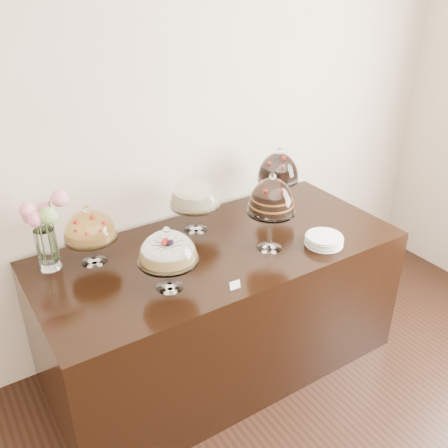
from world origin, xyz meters
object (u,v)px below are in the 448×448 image
cake_stand_sugar_sponge (168,250)px  flower_vase (44,228)px  cake_stand_choco_layer (272,199)px  plate_stack (324,240)px  cake_stand_dark_choco (278,169)px  cake_stand_fruit_tart (89,227)px  cake_stand_cheesecake (195,195)px  display_counter (220,307)px

cake_stand_sugar_sponge → flower_vase: (-0.47, 0.53, 0.02)m
cake_stand_choco_layer → flower_vase: 1.26m
plate_stack → cake_stand_dark_choco: bearing=81.7°
cake_stand_dark_choco → cake_stand_fruit_tart: size_ratio=1.21×
cake_stand_cheesecake → cake_stand_fruit_tart: bearing=-178.5°
display_counter → cake_stand_cheesecake: 0.74m
cake_stand_cheesecake → flower_vase: flower_vase is taller
flower_vase → cake_stand_dark_choco: bearing=-2.7°
display_counter → cake_stand_dark_choco: (0.63, 0.25, 0.73)m
cake_stand_choco_layer → plate_stack: bearing=-26.3°
cake_stand_cheesecake → cake_stand_fruit_tart: 0.68m
plate_stack → cake_stand_fruit_tart: bearing=155.3°
cake_stand_cheesecake → cake_stand_fruit_tart: (-0.68, -0.02, -0.02)m
display_counter → cake_stand_cheesecake: size_ratio=5.82×
cake_stand_sugar_sponge → cake_stand_fruit_tart: 0.52m
cake_stand_cheesecake → flower_vase: size_ratio=0.86×
cake_stand_cheesecake → cake_stand_dark_choco: 0.64m
cake_stand_cheesecake → plate_stack: cake_stand_cheesecake is taller
cake_stand_cheesecake → flower_vase: (-0.90, 0.06, 0.01)m
cake_stand_dark_choco → flower_vase: flower_vase is taller
cake_stand_choco_layer → cake_stand_dark_choco: cake_stand_choco_layer is taller
cake_stand_sugar_sponge → cake_stand_cheesecake: cake_stand_cheesecake is taller
display_counter → plate_stack: bearing=-30.1°
cake_stand_fruit_tart → cake_stand_choco_layer: bearing=-24.2°
display_counter → cake_stand_choco_layer: 0.83m
cake_stand_cheesecake → cake_stand_fruit_tart: size_ratio=1.07×
cake_stand_dark_choco → display_counter: bearing=-158.1°
display_counter → plate_stack: (0.55, -0.32, 0.48)m
display_counter → cake_stand_dark_choco: cake_stand_dark_choco is taller
cake_stand_fruit_tart → flower_vase: bearing=161.6°
display_counter → cake_stand_choco_layer: bearing=-34.3°
cake_stand_fruit_tart → flower_vase: (-0.22, 0.07, 0.03)m
display_counter → cake_stand_sugar_sponge: 0.83m
plate_stack → cake_stand_choco_layer: bearing=153.7°
display_counter → cake_stand_fruit_tart: (-0.69, 0.25, 0.67)m
cake_stand_dark_choco → cake_stand_fruit_tart: (-1.32, -0.00, -0.06)m
cake_stand_dark_choco → plate_stack: size_ratio=1.92×
cake_stand_fruit_tart → plate_stack: (1.23, -0.57, -0.19)m
cake_stand_cheesecake → cake_stand_dark_choco: size_ratio=0.88×
cake_stand_sugar_sponge → cake_stand_cheesecake: 0.64m
cake_stand_cheesecake → plate_stack: (0.55, -0.59, -0.21)m
display_counter → cake_stand_cheesecake: bearing=91.5°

